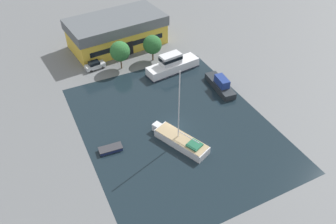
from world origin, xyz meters
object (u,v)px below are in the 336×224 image
at_px(quay_tree_by_water, 120,51).
at_px(warehouse_building, 117,31).
at_px(motor_cruiser, 172,65).
at_px(cabin_boat, 220,85).
at_px(quay_tree_near_building, 152,45).
at_px(sailboat_moored, 180,140).
at_px(parked_car, 95,65).
at_px(small_dinghy, 111,149).

bearing_deg(quay_tree_by_water, warehouse_building, 74.53).
bearing_deg(motor_cruiser, cabin_boat, -157.48).
xyz_separation_m(quay_tree_near_building, cabin_boat, (7.32, -15.35, -2.79)).
xyz_separation_m(quay_tree_by_water, cabin_boat, (14.55, -15.27, -3.05)).
xyz_separation_m(sailboat_moored, motor_cruiser, (8.34, 19.41, 0.67)).
height_order(quay_tree_near_building, sailboat_moored, sailboat_moored).
height_order(warehouse_building, parked_car, warehouse_building).
relative_size(quay_tree_by_water, small_dinghy, 1.62).
bearing_deg(small_dinghy, cabin_boat, -71.00).
xyz_separation_m(quay_tree_near_building, small_dinghy, (-16.87, -21.59, -3.41)).
bearing_deg(motor_cruiser, sailboat_moored, 149.41).
distance_m(warehouse_building, quay_tree_near_building, 10.76).
bearing_deg(motor_cruiser, small_dinghy, 122.97).
bearing_deg(sailboat_moored, warehouse_building, 63.41).
height_order(parked_car, motor_cruiser, motor_cruiser).
bearing_deg(warehouse_building, sailboat_moored, -99.20).
distance_m(quay_tree_near_building, parked_car, 12.78).
bearing_deg(cabin_boat, parked_car, 143.33).
distance_m(parked_car, cabin_boat, 26.25).
relative_size(warehouse_building, small_dinghy, 5.96).
bearing_deg(cabin_boat, motor_cruiser, 124.95).
relative_size(parked_car, motor_cruiser, 0.37).
distance_m(motor_cruiser, cabin_boat, 11.08).
bearing_deg(warehouse_building, motor_cruiser, -73.72).
bearing_deg(quay_tree_near_building, motor_cruiser, -72.56).
height_order(parked_car, small_dinghy, parked_car).
height_order(quay_tree_near_building, parked_car, quay_tree_near_building).
height_order(sailboat_moored, cabin_boat, sailboat_moored).
height_order(quay_tree_near_building, motor_cruiser, quay_tree_near_building).
bearing_deg(sailboat_moored, small_dinghy, 137.72).
distance_m(warehouse_building, parked_car, 11.17).
bearing_deg(sailboat_moored, cabin_boat, 12.02).
bearing_deg(cabin_boat, quay_tree_near_building, 120.58).
relative_size(quay_tree_by_water, cabin_boat, 0.70).
bearing_deg(warehouse_building, cabin_boat, -70.66).
distance_m(motor_cruiser, small_dinghy, 24.52).
bearing_deg(cabin_boat, warehouse_building, 120.31).
bearing_deg(warehouse_building, parked_car, -141.37).
bearing_deg(quay_tree_by_water, parked_car, 156.26).
bearing_deg(quay_tree_by_water, small_dinghy, -114.13).
bearing_deg(small_dinghy, sailboat_moored, -104.48).
relative_size(quay_tree_near_building, cabin_boat, 0.67).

